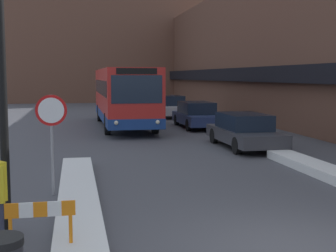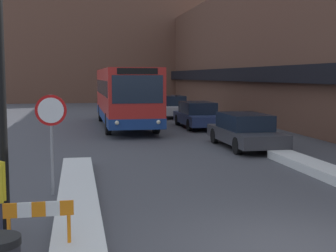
{
  "view_description": "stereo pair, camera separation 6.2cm",
  "coord_description": "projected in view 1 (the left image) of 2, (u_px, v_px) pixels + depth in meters",
  "views": [
    {
      "loc": [
        -3.63,
        -7.09,
        2.94
      ],
      "look_at": [
        -0.94,
        6.41,
        1.47
      ],
      "focal_mm": 50.0,
      "sensor_mm": 36.0,
      "label": 1
    },
    {
      "loc": [
        -3.57,
        -7.1,
        2.94
      ],
      "look_at": [
        -0.94,
        6.41,
        1.47
      ],
      "focal_mm": 50.0,
      "sensor_mm": 36.0,
      "label": 2
    }
  ],
  "objects": [
    {
      "name": "city_bus",
      "position": [
        124.0,
        96.0,
        27.15
      ],
      "size": [
        2.72,
        11.82,
        3.35
      ],
      "color": "red",
      "rests_on": "ground_plane"
    },
    {
      "name": "building_backdrop_far",
      "position": [
        105.0,
        30.0,
        54.98
      ],
      "size": [
        26.0,
        8.0,
        16.67
      ],
      "color": "brown",
      "rests_on": "ground_plane"
    },
    {
      "name": "stop_sign",
      "position": [
        52.0,
        123.0,
        11.43
      ],
      "size": [
        0.76,
        0.08,
        2.49
      ],
      "color": "gray",
      "rests_on": "ground_plane"
    },
    {
      "name": "construction_barricade",
      "position": [
        41.0,
        219.0,
        7.48
      ],
      "size": [
        1.1,
        0.06,
        0.94
      ],
      "color": "orange",
      "rests_on": "ground_plane"
    },
    {
      "name": "ground_plane",
      "position": [
        296.0,
        250.0,
        7.93
      ],
      "size": [
        160.0,
        160.0,
        0.0
      ],
      "primitive_type": "plane",
      "color": "#47474C"
    },
    {
      "name": "parked_car_front",
      "position": [
        244.0,
        130.0,
        19.26
      ],
      "size": [
        1.93,
        4.81,
        1.41
      ],
      "color": "#38383D",
      "rests_on": "ground_plane"
    },
    {
      "name": "parked_car_middle",
      "position": [
        197.0,
        115.0,
        26.74
      ],
      "size": [
        1.92,
        4.84,
        1.48
      ],
      "color": "navy",
      "rests_on": "ground_plane"
    },
    {
      "name": "street_lamp",
      "position": [
        18.0,
        31.0,
        8.33
      ],
      "size": [
        1.46,
        0.36,
        6.0
      ],
      "color": "black",
      "rests_on": "ground_plane"
    },
    {
      "name": "snow_bank_right",
      "position": [
        318.0,
        169.0,
        14.24
      ],
      "size": [
        0.9,
        5.65,
        0.27
      ],
      "color": "silver",
      "rests_on": "ground_plane"
    },
    {
      "name": "building_row_right",
      "position": [
        271.0,
        51.0,
        32.78
      ],
      "size": [
        5.5,
        60.0,
        9.44
      ],
      "color": "brown",
      "rests_on": "ground_plane"
    },
    {
      "name": "snow_bank_left",
      "position": [
        78.0,
        196.0,
        11.06
      ],
      "size": [
        0.9,
        9.24,
        0.24
      ],
      "color": "silver",
      "rests_on": "ground_plane"
    },
    {
      "name": "parked_car_back",
      "position": [
        171.0,
        106.0,
        33.85
      ],
      "size": [
        1.86,
        4.62,
        1.54
      ],
      "color": "silver",
      "rests_on": "ground_plane"
    }
  ]
}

